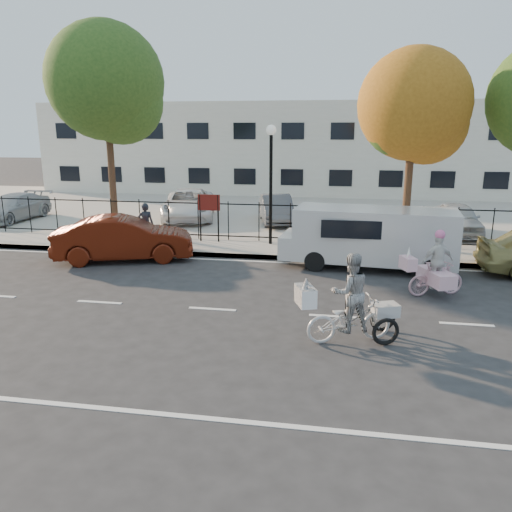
% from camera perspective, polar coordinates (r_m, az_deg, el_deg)
% --- Properties ---
extents(ground, '(120.00, 120.00, 0.00)m').
position_cam_1_polar(ground, '(12.50, -5.01, -6.07)').
color(ground, '#333334').
extents(road_markings, '(60.00, 9.52, 0.01)m').
position_cam_1_polar(road_markings, '(12.49, -5.01, -6.05)').
color(road_markings, silver).
rests_on(road_markings, ground).
extents(curb, '(60.00, 0.10, 0.15)m').
position_cam_1_polar(curb, '(17.18, -0.81, -0.05)').
color(curb, '#A8A399').
rests_on(curb, ground).
extents(sidewalk, '(60.00, 2.20, 0.15)m').
position_cam_1_polar(sidewalk, '(18.19, -0.22, 0.77)').
color(sidewalk, '#A8A399').
rests_on(sidewalk, ground).
extents(parking_lot, '(60.00, 15.60, 0.15)m').
position_cam_1_polar(parking_lot, '(26.83, 3.03, 5.18)').
color(parking_lot, '#A8A399').
rests_on(parking_lot, ground).
extents(iron_fence, '(58.00, 0.06, 1.50)m').
position_cam_1_polar(iron_fence, '(19.08, 0.34, 3.94)').
color(iron_fence, black).
rests_on(iron_fence, sidewalk).
extents(building, '(34.00, 10.00, 6.00)m').
position_cam_1_polar(building, '(36.47, 4.96, 12.19)').
color(building, silver).
rests_on(building, ground).
extents(lamppost, '(0.36, 0.36, 4.33)m').
position_cam_1_polar(lamppost, '(18.33, 1.72, 10.48)').
color(lamppost, black).
rests_on(lamppost, sidewalk).
extents(street_sign, '(0.85, 0.06, 1.80)m').
position_cam_1_polar(street_sign, '(18.99, -5.39, 5.41)').
color(street_sign, black).
rests_on(street_sign, sidewalk).
extents(zebra_trike, '(2.22, 1.46, 1.91)m').
position_cam_1_polar(zebra_trike, '(10.59, 10.68, -5.85)').
color(zebra_trike, silver).
rests_on(zebra_trike, ground).
extents(unicorn_bike, '(1.82, 1.32, 1.80)m').
position_cam_1_polar(unicorn_bike, '(14.07, 19.84, -1.69)').
color(unicorn_bike, '#D09EAB').
rests_on(unicorn_bike, ground).
extents(white_van, '(5.57, 2.32, 1.92)m').
position_cam_1_polar(white_van, '(16.19, 13.01, 2.27)').
color(white_van, silver).
rests_on(white_van, ground).
extents(red_sedan, '(4.83, 2.96, 1.50)m').
position_cam_1_polar(red_sedan, '(17.39, -14.85, 1.94)').
color(red_sedan, '#4F1609').
rests_on(red_sedan, ground).
extents(pedestrian, '(0.65, 0.50, 1.57)m').
position_cam_1_polar(pedestrian, '(18.90, -12.49, 3.60)').
color(pedestrian, black).
rests_on(pedestrian, sidewalk).
extents(lot_car_a, '(1.94, 4.31, 1.23)m').
position_cam_1_polar(lot_car_a, '(26.13, -26.01, 5.03)').
color(lot_car_a, '#A7ACAF').
rests_on(lot_car_a, parking_lot).
extents(lot_car_b, '(3.40, 5.43, 1.40)m').
position_cam_1_polar(lot_car_b, '(24.12, -7.67, 5.89)').
color(lot_car_b, white).
rests_on(lot_car_b, parking_lot).
extents(lot_car_c, '(2.19, 4.01, 1.25)m').
position_cam_1_polar(lot_car_c, '(22.95, 2.36, 5.39)').
color(lot_car_c, '#4D4F54').
rests_on(lot_car_c, parking_lot).
extents(lot_car_d, '(1.54, 3.74, 1.27)m').
position_cam_1_polar(lot_car_d, '(21.94, 22.03, 3.96)').
color(lot_car_d, '#B3B6BB').
rests_on(lot_car_d, parking_lot).
extents(tree_west, '(4.62, 4.62, 8.47)m').
position_cam_1_polar(tree_west, '(21.69, -16.38, 18.01)').
color(tree_west, '#442D1D').
rests_on(tree_west, ground).
extents(tree_mid, '(3.87, 3.87, 7.09)m').
position_cam_1_polar(tree_mid, '(18.85, 17.98, 15.55)').
color(tree_mid, '#442D1D').
rests_on(tree_mid, ground).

